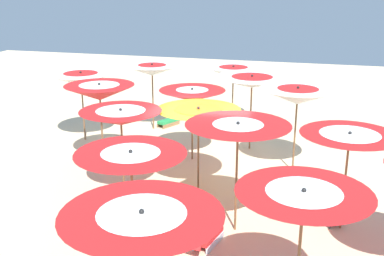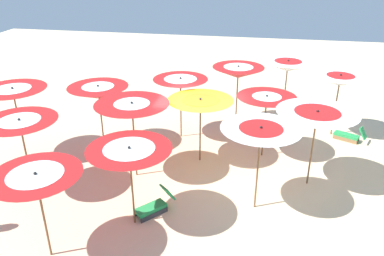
{
  "view_description": "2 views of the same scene",
  "coord_description": "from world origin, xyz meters",
  "px_view_note": "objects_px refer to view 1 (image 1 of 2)",
  "views": [
    {
      "loc": [
        11.14,
        2.65,
        5.28
      ],
      "look_at": [
        -0.35,
        -0.44,
        1.52
      ],
      "focal_mm": 44.86,
      "sensor_mm": 36.0,
      "label": 1
    },
    {
      "loc": [
        -1.71,
        10.98,
        6.48
      ],
      "look_at": [
        0.43,
        -0.64,
        0.93
      ],
      "focal_mm": 35.95,
      "sensor_mm": 36.0,
      "label": 2
    }
  ],
  "objects_px": {
    "beach_umbrella_4": "(142,224)",
    "beach_umbrella_5": "(152,70)",
    "beach_umbrella_12": "(297,96)",
    "beach_ball": "(130,153)",
    "beach_umbrella_0": "(81,79)",
    "beach_umbrella_13": "(349,141)",
    "beach_umbrella_10": "(233,73)",
    "beach_umbrella_9": "(303,204)",
    "lounger_2": "(318,208)",
    "beach_umbrella_1": "(100,92)",
    "beach_umbrella_8": "(238,131)",
    "lounger_0": "(170,120)",
    "beach_umbrella_7": "(198,116)",
    "lounger_1": "(206,237)",
    "beach_umbrella_3": "(131,164)",
    "beach_umbrella_6": "(192,95)",
    "beach_umbrella_2": "(121,117)",
    "beach_umbrella_11": "(252,82)"
  },
  "relations": [
    {
      "from": "beach_umbrella_2",
      "to": "lounger_2",
      "type": "height_order",
      "value": "beach_umbrella_2"
    },
    {
      "from": "beach_umbrella_4",
      "to": "beach_umbrella_10",
      "type": "bearing_deg",
      "value": -175.21
    },
    {
      "from": "beach_umbrella_0",
      "to": "beach_umbrella_13",
      "type": "relative_size",
      "value": 1.05
    },
    {
      "from": "beach_umbrella_5",
      "to": "beach_umbrella_9",
      "type": "relative_size",
      "value": 1.02
    },
    {
      "from": "beach_umbrella_8",
      "to": "lounger_0",
      "type": "xyz_separation_m",
      "value": [
        -6.99,
        -3.7,
        -2.05
      ]
    },
    {
      "from": "lounger_1",
      "to": "beach_umbrella_12",
      "type": "bearing_deg",
      "value": -5.01
    },
    {
      "from": "beach_umbrella_10",
      "to": "beach_umbrella_13",
      "type": "bearing_deg",
      "value": 27.42
    },
    {
      "from": "beach_umbrella_6",
      "to": "beach_ball",
      "type": "distance_m",
      "value": 2.64
    },
    {
      "from": "beach_umbrella_0",
      "to": "beach_umbrella_13",
      "type": "xyz_separation_m",
      "value": [
        4.01,
        8.22,
        -0.05
      ]
    },
    {
      "from": "beach_umbrella_7",
      "to": "beach_umbrella_8",
      "type": "bearing_deg",
      "value": 35.62
    },
    {
      "from": "beach_umbrella_8",
      "to": "beach_umbrella_6",
      "type": "bearing_deg",
      "value": -152.54
    },
    {
      "from": "lounger_0",
      "to": "beach_umbrella_3",
      "type": "bearing_deg",
      "value": 39.71
    },
    {
      "from": "beach_umbrella_10",
      "to": "lounger_1",
      "type": "relative_size",
      "value": 1.86
    },
    {
      "from": "lounger_0",
      "to": "beach_umbrella_4",
      "type": "bearing_deg",
      "value": 42.42
    },
    {
      "from": "beach_umbrella_12",
      "to": "beach_umbrella_13",
      "type": "height_order",
      "value": "beach_umbrella_12"
    },
    {
      "from": "beach_umbrella_7",
      "to": "beach_umbrella_12",
      "type": "bearing_deg",
      "value": 129.76
    },
    {
      "from": "beach_umbrella_1",
      "to": "beach_umbrella_3",
      "type": "xyz_separation_m",
      "value": [
        4.5,
        2.76,
        -0.13
      ]
    },
    {
      "from": "beach_umbrella_0",
      "to": "beach_umbrella_1",
      "type": "distance_m",
      "value": 2.5
    },
    {
      "from": "beach_umbrella_2",
      "to": "beach_ball",
      "type": "height_order",
      "value": "beach_umbrella_2"
    },
    {
      "from": "beach_umbrella_2",
      "to": "lounger_1",
      "type": "bearing_deg",
      "value": 56.78
    },
    {
      "from": "beach_umbrella_4",
      "to": "beach_umbrella_9",
      "type": "relative_size",
      "value": 1.05
    },
    {
      "from": "beach_umbrella_7",
      "to": "beach_ball",
      "type": "xyz_separation_m",
      "value": [
        -1.7,
        -2.57,
        -1.85
      ]
    },
    {
      "from": "beach_umbrella_11",
      "to": "lounger_0",
      "type": "distance_m",
      "value": 4.18
    },
    {
      "from": "beach_umbrella_7",
      "to": "beach_umbrella_13",
      "type": "bearing_deg",
      "value": 72.11
    },
    {
      "from": "beach_umbrella_1",
      "to": "beach_umbrella_7",
      "type": "xyz_separation_m",
      "value": [
        0.95,
        3.11,
        -0.19
      ]
    },
    {
      "from": "lounger_0",
      "to": "beach_ball",
      "type": "distance_m",
      "value": 3.49
    },
    {
      "from": "beach_umbrella_7",
      "to": "beach_umbrella_10",
      "type": "distance_m",
      "value": 6.12
    },
    {
      "from": "beach_umbrella_5",
      "to": "beach_umbrella_12",
      "type": "xyz_separation_m",
      "value": [
        2.72,
        5.15,
        0.03
      ]
    },
    {
      "from": "beach_umbrella_3",
      "to": "lounger_0",
      "type": "height_order",
      "value": "beach_umbrella_3"
    },
    {
      "from": "beach_umbrella_13",
      "to": "lounger_2",
      "type": "height_order",
      "value": "beach_umbrella_13"
    },
    {
      "from": "beach_umbrella_4",
      "to": "lounger_1",
      "type": "relative_size",
      "value": 2.1
    },
    {
      "from": "beach_umbrella_8",
      "to": "lounger_2",
      "type": "height_order",
      "value": "beach_umbrella_8"
    },
    {
      "from": "beach_umbrella_1",
      "to": "beach_umbrella_5",
      "type": "height_order",
      "value": "beach_umbrella_1"
    },
    {
      "from": "lounger_1",
      "to": "lounger_2",
      "type": "bearing_deg",
      "value": -36.7
    },
    {
      "from": "beach_umbrella_12",
      "to": "beach_ball",
      "type": "xyz_separation_m",
      "value": [
        0.21,
        -4.86,
        -2.04
      ]
    },
    {
      "from": "beach_umbrella_11",
      "to": "lounger_2",
      "type": "relative_size",
      "value": 2.21
    },
    {
      "from": "beach_umbrella_4",
      "to": "beach_umbrella_5",
      "type": "xyz_separation_m",
      "value": [
        -10.59,
        -3.63,
        -0.11
      ]
    },
    {
      "from": "beach_umbrella_0",
      "to": "lounger_2",
      "type": "distance_m",
      "value": 8.74
    },
    {
      "from": "beach_umbrella_1",
      "to": "beach_ball",
      "type": "bearing_deg",
      "value": 144.24
    },
    {
      "from": "beach_umbrella_9",
      "to": "lounger_2",
      "type": "xyz_separation_m",
      "value": [
        -3.74,
        0.3,
        -1.87
      ]
    },
    {
      "from": "lounger_0",
      "to": "beach_umbrella_8",
      "type": "bearing_deg",
      "value": 54.38
    },
    {
      "from": "lounger_0",
      "to": "lounger_1",
      "type": "height_order",
      "value": "lounger_1"
    },
    {
      "from": "beach_umbrella_2",
      "to": "beach_umbrella_11",
      "type": "relative_size",
      "value": 0.97
    },
    {
      "from": "beach_umbrella_0",
      "to": "beach_umbrella_8",
      "type": "height_order",
      "value": "beach_umbrella_8"
    },
    {
      "from": "beach_umbrella_5",
      "to": "lounger_2",
      "type": "xyz_separation_m",
      "value": [
        5.38,
        5.89,
        -1.93
      ]
    },
    {
      "from": "beach_umbrella_4",
      "to": "lounger_0",
      "type": "xyz_separation_m",
      "value": [
        -11.14,
        -3.18,
        -2.06
      ]
    },
    {
      "from": "beach_umbrella_4",
      "to": "beach_umbrella_5",
      "type": "height_order",
      "value": "beach_umbrella_4"
    },
    {
      "from": "beach_umbrella_5",
      "to": "beach_umbrella_6",
      "type": "height_order",
      "value": "beach_umbrella_5"
    },
    {
      "from": "beach_umbrella_4",
      "to": "beach_ball",
      "type": "xyz_separation_m",
      "value": [
        -7.65,
        -3.35,
        -2.11
      ]
    },
    {
      "from": "beach_umbrella_9",
      "to": "lounger_2",
      "type": "height_order",
      "value": "beach_umbrella_9"
    }
  ]
}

